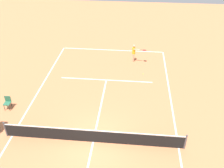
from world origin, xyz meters
name	(u,v)px	position (x,y,z in m)	size (l,w,h in m)	color
ground_plane	(93,142)	(0.00, 0.00, 0.00)	(60.00, 60.00, 0.00)	#D37A4C
court_lines	(93,142)	(0.00, 0.00, 0.00)	(10.16, 24.94, 0.01)	white
tennis_net	(93,136)	(0.00, 0.00, 0.50)	(10.76, 0.10, 1.07)	#4C4C51
player_serving	(134,52)	(-2.18, -10.22, 1.01)	(1.26, 0.68, 1.69)	#D8A884
tennis_ball	(143,74)	(-3.03, -8.04, 0.03)	(0.07, 0.07, 0.07)	#CCE033
courtside_chair_mid	(7,102)	(6.38, -2.55, 0.53)	(0.44, 0.46, 0.95)	#262626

